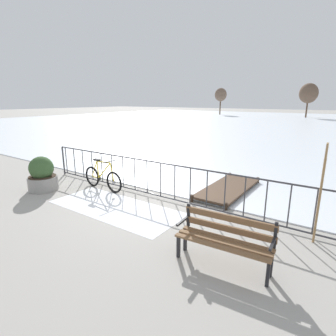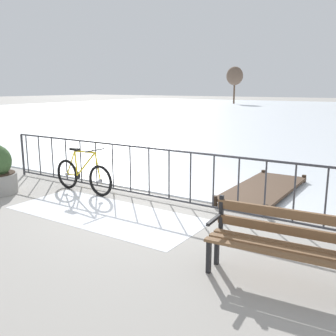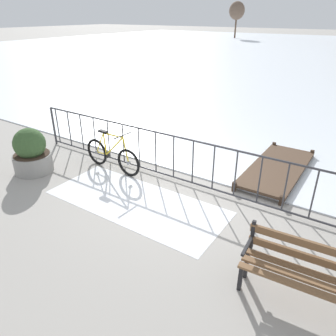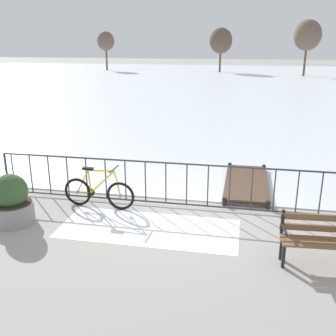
{
  "view_description": "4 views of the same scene",
  "coord_description": "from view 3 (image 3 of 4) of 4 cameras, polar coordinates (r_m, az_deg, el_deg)",
  "views": [
    {
      "loc": [
        4.22,
        -5.72,
        2.73
      ],
      "look_at": [
        0.16,
        0.15,
        0.9
      ],
      "focal_mm": 28.38,
      "sensor_mm": 36.0,
      "label": 1
    },
    {
      "loc": [
        3.9,
        -6.01,
        2.23
      ],
      "look_at": [
        0.46,
        -0.74,
        0.89
      ],
      "focal_mm": 40.55,
      "sensor_mm": 36.0,
      "label": 2
    },
    {
      "loc": [
        2.92,
        -5.32,
        3.39
      ],
      "look_at": [
        -0.14,
        -0.72,
        0.69
      ],
      "focal_mm": 33.96,
      "sensor_mm": 36.0,
      "label": 3
    },
    {
      "loc": [
        1.19,
        -8.17,
        3.64
      ],
      "look_at": [
        -0.39,
        -0.2,
        1.0
      ],
      "focal_mm": 41.69,
      "sensor_mm": 36.0,
      "label": 4
    }
  ],
  "objects": [
    {
      "name": "snow_patch",
      "position": [
        6.39,
        -5.78,
        -6.08
      ],
      "size": [
        3.65,
        1.52,
        0.01
      ],
      "primitive_type": "cube",
      "color": "white",
      "rests_on": "ground"
    },
    {
      "name": "railing_fence",
      "position": [
        6.7,
        4.47,
        1.0
      ],
      "size": [
        9.06,
        0.06,
        1.07
      ],
      "color": "#38383D",
      "rests_on": "ground"
    },
    {
      "name": "park_bench",
      "position": [
        4.5,
        23.81,
        -16.39
      ],
      "size": [
        1.63,
        0.59,
        0.89
      ],
      "color": "brown",
      "rests_on": "ground"
    },
    {
      "name": "bicycle_near_railing",
      "position": [
        7.59,
        -10.03,
        2.21
      ],
      "size": [
        1.71,
        0.52,
        0.97
      ],
      "color": "black",
      "rests_on": "ground"
    },
    {
      "name": "tree_east_mid",
      "position": [
        51.58,
        12.27,
        25.86
      ],
      "size": [
        2.21,
        2.21,
        4.89
      ],
      "color": "brown",
      "rests_on": "ground"
    },
    {
      "name": "wooden_dock",
      "position": [
        7.87,
        19.01,
        0.02
      ],
      "size": [
        1.1,
        2.83,
        0.2
      ],
      "color": "#4C3828",
      "rests_on": "ground"
    },
    {
      "name": "planter_with_shrub",
      "position": [
        8.02,
        -23.33,
        2.53
      ],
      "size": [
        0.87,
        0.87,
        1.06
      ],
      "color": "gray",
      "rests_on": "ground"
    },
    {
      "name": "ground_plane",
      "position": [
        6.95,
        4.31,
        -3.19
      ],
      "size": [
        160.0,
        160.0,
        0.0
      ],
      "primitive_type": "plane",
      "color": "#9E9991"
    }
  ]
}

